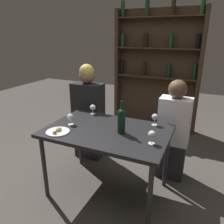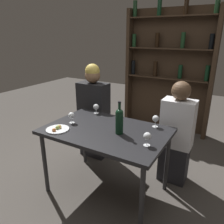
{
  "view_description": "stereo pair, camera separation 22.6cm",
  "coord_description": "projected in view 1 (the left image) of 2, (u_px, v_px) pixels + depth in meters",
  "views": [
    {
      "loc": [
        0.88,
        -1.82,
        1.65
      ],
      "look_at": [
        0.0,
        0.12,
        0.89
      ],
      "focal_mm": 35.0,
      "sensor_mm": 36.0,
      "label": 1
    },
    {
      "loc": [
        1.08,
        -1.71,
        1.65
      ],
      "look_at": [
        0.0,
        0.12,
        0.89
      ],
      "focal_mm": 35.0,
      "sensor_mm": 36.0,
      "label": 2
    }
  ],
  "objects": [
    {
      "name": "seated_person_right",
      "position": [
        173.0,
        133.0,
        2.54
      ],
      "size": [
        0.35,
        0.22,
        1.2
      ],
      "color": "#26262B",
      "rests_on": "ground_plane"
    },
    {
      "name": "wine_rack_wall",
      "position": [
        157.0,
        66.0,
        3.81
      ],
      "size": [
        1.5,
        0.21,
        2.19
      ],
      "color": "#38281C",
      "rests_on": "ground_plane"
    },
    {
      "name": "wine_glass_1",
      "position": [
        155.0,
        117.0,
        2.29
      ],
      "size": [
        0.07,
        0.07,
        0.13
      ],
      "color": "silver",
      "rests_on": "dining_table"
    },
    {
      "name": "dining_table",
      "position": [
        107.0,
        136.0,
        2.23
      ],
      "size": [
        1.24,
        0.81,
        0.74
      ],
      "color": "black",
      "rests_on": "ground_plane"
    },
    {
      "name": "ground_plane",
      "position": [
        108.0,
        190.0,
        2.46
      ],
      "size": [
        10.0,
        10.0,
        0.0
      ],
      "primitive_type": "plane",
      "color": "#47423D"
    },
    {
      "name": "wine_glass_0",
      "position": [
        93.0,
        108.0,
        2.62
      ],
      "size": [
        0.07,
        0.07,
        0.12
      ],
      "color": "silver",
      "rests_on": "dining_table"
    },
    {
      "name": "wine_glass_2",
      "position": [
        152.0,
        135.0,
        1.9
      ],
      "size": [
        0.07,
        0.07,
        0.12
      ],
      "color": "silver",
      "rests_on": "dining_table"
    },
    {
      "name": "seated_person_left",
      "position": [
        88.0,
        114.0,
        2.96
      ],
      "size": [
        0.41,
        0.22,
        1.3
      ],
      "color": "#26262B",
      "rests_on": "ground_plane"
    },
    {
      "name": "wine_glass_3",
      "position": [
        70.0,
        117.0,
        2.31
      ],
      "size": [
        0.07,
        0.07,
        0.12
      ],
      "color": "silver",
      "rests_on": "dining_table"
    },
    {
      "name": "food_plate_0",
      "position": [
        58.0,
        131.0,
        2.14
      ],
      "size": [
        0.23,
        0.23,
        0.05
      ],
      "color": "silver",
      "rests_on": "dining_table"
    },
    {
      "name": "wine_bottle",
      "position": [
        121.0,
        120.0,
        2.09
      ],
      "size": [
        0.08,
        0.08,
        0.32
      ],
      "color": "black",
      "rests_on": "dining_table"
    }
  ]
}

